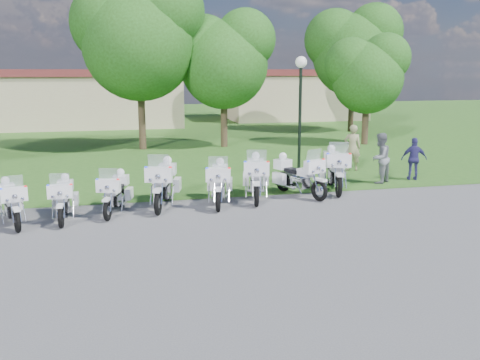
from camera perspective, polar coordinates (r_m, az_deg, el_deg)
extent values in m
plane|color=#515256|center=(14.58, 2.31, -4.53)|extent=(100.00, 100.00, 0.00)
cube|color=#2F5F1E|center=(40.86, -7.87, 5.86)|extent=(100.00, 48.00, 0.01)
torus|color=black|center=(14.73, -22.68, -4.07)|extent=(0.30, 0.61, 0.61)
torus|color=black|center=(16.21, -23.53, -2.75)|extent=(0.30, 0.61, 0.61)
cube|color=white|center=(14.63, -22.76, -2.89)|extent=(0.28, 0.43, 0.06)
cube|color=white|center=(14.78, -23.00, -1.44)|extent=(0.69, 0.41, 0.36)
cube|color=silver|center=(14.77, -23.13, -0.20)|extent=(0.52, 0.26, 0.34)
sphere|color=red|center=(14.73, -21.91, -0.70)|extent=(0.08, 0.08, 0.08)
sphere|color=#1426E5|center=(14.65, -24.14, -0.94)|extent=(0.08, 0.08, 0.08)
cube|color=silver|center=(15.46, -23.17, -2.98)|extent=(0.45, 0.58, 0.31)
cube|color=white|center=(15.18, -23.14, -2.00)|extent=(0.42, 0.54, 0.20)
cube|color=black|center=(15.66, -23.40, -1.69)|extent=(0.47, 0.63, 0.11)
cube|color=white|center=(16.08, -22.55, -2.22)|extent=(0.30, 0.50, 0.33)
cube|color=white|center=(16.12, -23.70, -0.89)|extent=(0.53, 0.48, 0.29)
sphere|color=white|center=(16.08, -23.77, -0.07)|extent=(0.24, 0.24, 0.24)
torus|color=black|center=(14.75, -18.56, -3.77)|extent=(0.12, 0.60, 0.60)
torus|color=black|center=(16.21, -18.02, -2.37)|extent=(0.12, 0.60, 0.60)
cube|color=white|center=(14.65, -18.65, -2.61)|extent=(0.17, 0.40, 0.06)
cube|color=white|center=(14.79, -18.64, -1.16)|extent=(0.65, 0.22, 0.36)
cube|color=silver|center=(14.78, -18.70, 0.07)|extent=(0.50, 0.12, 0.34)
sphere|color=red|center=(14.68, -17.60, -0.51)|extent=(0.08, 0.08, 0.08)
sphere|color=#1426E5|center=(14.74, -19.81, -0.61)|extent=(0.08, 0.08, 0.08)
cube|color=silver|center=(15.47, -18.29, -2.63)|extent=(0.31, 0.50, 0.30)
cube|color=white|center=(15.19, -18.45, -1.69)|extent=(0.29, 0.47, 0.20)
cube|color=black|center=(15.66, -18.27, -1.35)|extent=(0.31, 0.56, 0.11)
cube|color=white|center=(16.02, -17.14, -1.92)|extent=(0.17, 0.47, 0.32)
cube|color=white|center=(16.07, -19.04, -1.99)|extent=(0.17, 0.47, 0.32)
cube|color=white|center=(16.12, -18.12, -0.53)|extent=(0.43, 0.36, 0.29)
sphere|color=white|center=(16.07, -18.18, 0.28)|extent=(0.23, 0.23, 0.23)
torus|color=black|center=(15.07, -13.96, -3.16)|extent=(0.27, 0.61, 0.60)
torus|color=black|center=(16.50, -12.54, -1.81)|extent=(0.27, 0.61, 0.60)
cube|color=white|center=(14.98, -14.03, -2.02)|extent=(0.26, 0.42, 0.06)
cube|color=white|center=(15.12, -13.87, -0.59)|extent=(0.68, 0.38, 0.36)
cube|color=silver|center=(15.10, -13.87, 0.62)|extent=(0.52, 0.24, 0.34)
sphere|color=red|center=(14.95, -12.89, 0.00)|extent=(0.08, 0.08, 0.08)
sphere|color=#1426E5|center=(15.11, -15.01, 0.01)|extent=(0.08, 0.08, 0.08)
cube|color=silver|center=(15.78, -13.22, -2.06)|extent=(0.43, 0.57, 0.31)
cube|color=white|center=(15.50, -13.47, -1.12)|extent=(0.40, 0.53, 0.20)
cube|color=black|center=(15.96, -13.02, -0.80)|extent=(0.44, 0.62, 0.11)
cube|color=white|center=(16.28, -11.76, -1.41)|extent=(0.28, 0.49, 0.32)
cube|color=white|center=(16.41, -13.59, -1.39)|extent=(0.28, 0.49, 0.32)
cube|color=white|center=(16.41, -12.60, 0.01)|extent=(0.51, 0.46, 0.29)
sphere|color=white|center=(16.37, -12.63, 0.82)|extent=(0.23, 0.23, 0.23)
torus|color=black|center=(15.36, -8.74, -2.44)|extent=(0.32, 0.73, 0.72)
torus|color=black|center=(17.12, -7.69, -0.95)|extent=(0.32, 0.73, 0.72)
cube|color=white|center=(15.25, -8.80, -1.09)|extent=(0.31, 0.51, 0.08)
cube|color=white|center=(15.43, -8.67, 0.58)|extent=(0.82, 0.44, 0.43)
cube|color=silver|center=(15.43, -8.68, 2.00)|extent=(0.62, 0.28, 0.41)
sphere|color=red|center=(15.28, -7.47, 1.28)|extent=(0.10, 0.10, 0.10)
sphere|color=#1426E5|center=(15.40, -10.00, 1.28)|extent=(0.10, 0.10, 0.10)
cube|color=silver|center=(16.23, -8.19, -1.19)|extent=(0.51, 0.68, 0.37)
cube|color=white|center=(15.90, -8.38, -0.08)|extent=(0.47, 0.63, 0.24)
cube|color=black|center=(16.47, -8.04, 0.26)|extent=(0.52, 0.74, 0.13)
cube|color=white|center=(16.88, -6.71, -0.47)|extent=(0.33, 0.59, 0.39)
cube|color=white|center=(16.98, -8.87, -0.46)|extent=(0.33, 0.59, 0.39)
cube|color=white|center=(17.02, -7.73, 1.16)|extent=(0.61, 0.55, 0.34)
sphere|color=white|center=(16.98, -7.76, 2.09)|extent=(0.28, 0.28, 0.28)
torus|color=black|center=(15.55, -2.35, -2.23)|extent=(0.28, 0.69, 0.67)
torus|color=black|center=(17.22, -2.13, -0.86)|extent=(0.28, 0.69, 0.67)
cube|color=white|center=(15.45, -2.36, -0.98)|extent=(0.28, 0.47, 0.07)
cube|color=white|center=(15.62, -2.34, 0.56)|extent=(0.76, 0.40, 0.40)
cube|color=silver|center=(15.62, -2.34, 1.87)|extent=(0.58, 0.25, 0.38)
sphere|color=red|center=(15.52, -1.17, 1.21)|extent=(0.09, 0.09, 0.09)
sphere|color=#1426E5|center=(15.54, -3.54, 1.21)|extent=(0.09, 0.09, 0.09)
cube|color=silver|center=(16.38, -2.23, -1.08)|extent=(0.46, 0.63, 0.34)
cube|color=white|center=(16.07, -2.28, -0.05)|extent=(0.43, 0.58, 0.22)
cube|color=black|center=(16.60, -2.20, 0.27)|extent=(0.47, 0.69, 0.12)
cube|color=white|center=(17.03, -1.13, -0.41)|extent=(0.30, 0.55, 0.36)
cube|color=white|center=(17.05, -3.16, -0.41)|extent=(0.30, 0.55, 0.36)
cube|color=white|center=(17.13, -2.14, 1.10)|extent=(0.56, 0.50, 0.32)
sphere|color=white|center=(17.08, -2.14, 1.97)|extent=(0.26, 0.26, 0.26)
torus|color=black|center=(16.13, 1.78, -1.64)|extent=(0.31, 0.73, 0.72)
torus|color=black|center=(17.90, 1.66, -0.30)|extent=(0.31, 0.73, 0.72)
cube|color=white|center=(16.02, 1.79, -0.35)|extent=(0.30, 0.50, 0.08)
cube|color=white|center=(16.21, 1.78, 1.22)|extent=(0.81, 0.43, 0.43)
cube|color=silver|center=(16.21, 1.78, 2.56)|extent=(0.61, 0.27, 0.40)
sphere|color=red|center=(16.12, 3.01, 1.88)|extent=(0.10, 0.10, 0.10)
sphere|color=#1426E5|center=(16.11, 0.56, 1.89)|extent=(0.10, 0.10, 0.10)
cube|color=silver|center=(17.01, 1.72, -0.49)|extent=(0.50, 0.67, 0.36)
cube|color=white|center=(16.68, 1.74, 0.58)|extent=(0.47, 0.62, 0.24)
cube|color=black|center=(17.25, 1.70, 0.88)|extent=(0.51, 0.73, 0.13)
cube|color=white|center=(17.72, 2.71, 0.17)|extent=(0.32, 0.59, 0.39)
cube|color=white|center=(17.71, 0.63, 0.17)|extent=(0.32, 0.59, 0.39)
cube|color=white|center=(17.82, 1.67, 1.72)|extent=(0.60, 0.54, 0.34)
sphere|color=white|center=(17.77, 1.68, 2.60)|extent=(0.28, 0.28, 0.28)
torus|color=black|center=(17.00, 8.45, -1.13)|extent=(0.39, 0.68, 0.68)
torus|color=black|center=(18.24, 4.62, -0.16)|extent=(0.39, 0.68, 0.68)
cube|color=white|center=(16.91, 8.53, 0.04)|extent=(0.35, 0.49, 0.07)
cube|color=white|center=(17.02, 7.97, 1.43)|extent=(0.77, 0.52, 0.41)
cube|color=silver|center=(17.00, 7.86, 2.64)|extent=(0.57, 0.34, 0.38)
sphere|color=red|center=(17.17, 8.91, 2.15)|extent=(0.09, 0.09, 0.09)
sphere|color=#1426E5|center=(16.72, 7.33, 1.94)|extent=(0.09, 0.09, 0.09)
cube|color=silver|center=(17.60, 6.43, -0.23)|extent=(0.54, 0.66, 0.35)
cube|color=white|center=(17.35, 7.00, 0.79)|extent=(0.51, 0.62, 0.22)
cube|color=black|center=(17.75, 5.78, 1.00)|extent=(0.57, 0.72, 0.12)
cube|color=white|center=(18.29, 5.66, 0.41)|extent=(0.38, 0.56, 0.37)
cube|color=white|center=(17.89, 4.20, 0.18)|extent=(0.38, 0.56, 0.37)
cube|color=white|center=(18.15, 4.58, 1.72)|extent=(0.61, 0.57, 0.33)
sphere|color=white|center=(18.10, 4.60, 2.54)|extent=(0.27, 0.27, 0.27)
torus|color=black|center=(17.59, 10.49, -0.66)|extent=(0.33, 0.76, 0.75)
torus|color=black|center=(19.43, 9.64, 0.54)|extent=(0.33, 0.76, 0.75)
cube|color=white|center=(17.49, 10.55, 0.58)|extent=(0.32, 0.53, 0.08)
cube|color=white|center=(17.69, 10.46, 2.06)|extent=(0.85, 0.46, 0.45)
cube|color=silver|center=(17.69, 10.47, 3.35)|extent=(0.64, 0.29, 0.42)
sphere|color=red|center=(17.65, 11.66, 2.69)|extent=(0.10, 0.10, 0.10)
sphere|color=#1426E5|center=(17.54, 9.36, 2.72)|extent=(0.10, 0.10, 0.10)
cube|color=silver|center=(18.50, 10.04, 0.39)|extent=(0.53, 0.70, 0.38)
cube|color=white|center=(18.17, 10.21, 1.43)|extent=(0.49, 0.65, 0.25)
cube|color=black|center=(18.76, 9.94, 1.69)|extent=(0.54, 0.77, 0.13)
cube|color=white|center=(19.28, 10.71, 0.99)|extent=(0.34, 0.61, 0.40)
cube|color=white|center=(19.18, 8.73, 1.00)|extent=(0.34, 0.61, 0.40)
cube|color=white|center=(19.35, 9.69, 2.47)|extent=(0.63, 0.57, 0.36)
sphere|color=white|center=(19.30, 9.72, 3.32)|extent=(0.29, 0.29, 0.29)
cylinder|color=black|center=(20.83, 6.39, 6.18)|extent=(0.12, 0.12, 4.20)
sphere|color=white|center=(20.74, 6.54, 12.39)|extent=(0.44, 0.44, 0.44)
cylinder|color=#38281C|center=(28.16, -10.45, 7.17)|extent=(0.36, 0.36, 3.89)
sphere|color=#234814|center=(28.11, -10.71, 14.02)|extent=(5.66, 5.66, 5.66)
sphere|color=#234814|center=(28.58, -13.41, 16.00)|extent=(4.25, 4.25, 4.25)
sphere|color=#234814|center=(27.97, -7.95, 17.39)|extent=(3.89, 3.89, 3.89)
cylinder|color=#38281C|center=(28.67, -1.71, 6.70)|extent=(0.36, 0.36, 3.17)
sphere|color=#234814|center=(28.56, -1.75, 12.17)|extent=(4.60, 4.60, 4.60)
sphere|color=#234814|center=(28.75, -3.93, 13.87)|extent=(3.45, 3.45, 3.45)
sphere|color=#234814|center=(28.56, 0.55, 14.78)|extent=(3.17, 3.17, 3.17)
cylinder|color=#38281C|center=(30.47, 13.23, 6.21)|extent=(0.36, 0.36, 2.66)
sphere|color=#234814|center=(30.35, 13.43, 10.52)|extent=(3.86, 3.86, 3.86)
sphere|color=#234814|center=(30.26, 11.77, 11.97)|extent=(2.90, 2.90, 2.90)
sphere|color=#234814|center=(30.55, 15.29, 12.48)|extent=(2.66, 2.66, 2.66)
cylinder|color=#38281C|center=(36.68, 11.80, 7.94)|extent=(0.36, 0.36, 3.66)
sphere|color=#234814|center=(36.62, 12.01, 12.87)|extent=(5.32, 5.32, 5.32)
sphere|color=#234814|center=(36.57, 10.08, 14.51)|extent=(3.99, 3.99, 3.99)
sphere|color=#234814|center=(36.93, 14.15, 15.09)|extent=(3.66, 3.66, 3.66)
cube|color=tan|center=(41.61, -16.40, 8.09)|extent=(14.00, 8.00, 3.60)
cube|color=maroon|center=(41.55, -16.57, 10.91)|extent=(14.56, 8.32, 0.50)
cube|color=tan|center=(45.98, 5.64, 8.80)|extent=(11.00, 7.00, 3.60)
cube|color=maroon|center=(45.92, 5.69, 11.35)|extent=(11.44, 7.28, 0.50)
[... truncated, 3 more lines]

